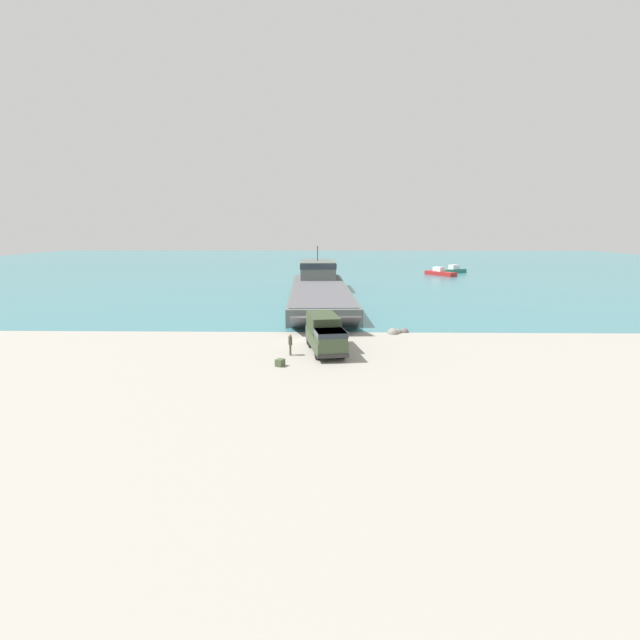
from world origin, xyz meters
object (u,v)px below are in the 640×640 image
Objects in this scene: moored_boat_b at (453,270)px; military_truck at (325,334)px; moored_boat_a at (440,273)px; cargo_crate at (280,363)px; landing_craft at (319,286)px; soldier_on_ramp at (290,343)px.

military_truck is at bearing 129.42° from moored_boat_b.
military_truck is 1.03× the size of moored_boat_a.
cargo_crate is at bearing -45.35° from military_truck.
landing_craft is at bearing 21.33° from moored_boat_a.
moored_boat_a is at bearing 116.65° from moored_boat_b.
soldier_on_ramp is at bearing 127.94° from moored_boat_b.
soldier_on_ramp is 81.33m from moored_boat_b.
military_truck is at bearing -90.48° from landing_craft.
landing_craft is at bearing 72.21° from soldier_on_ramp.
moored_boat_b is (30.92, 75.22, -0.40)m from soldier_on_ramp.
moored_boat_a is at bearing 51.64° from landing_craft.
moored_boat_a is at bearing 69.32° from cargo_crate.
soldier_on_ramp is (-1.53, -33.85, -0.65)m from landing_craft.
cargo_crate is at bearing -95.79° from landing_craft.
military_truck is 4.42× the size of soldier_on_ramp.
cargo_crate is (-27.23, -72.15, -0.34)m from moored_boat_a.
moored_boat_a is 7.56m from moored_boat_b.
moored_boat_a reaches higher than cargo_crate.
soldier_on_ramp is 0.26× the size of moored_boat_b.
military_truck is at bearing 54.51° from cargo_crate.
moored_boat_b reaches higher than cargo_crate.
moored_boat_b is at bearing -156.61° from moored_boat_a.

